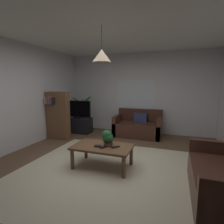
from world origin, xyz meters
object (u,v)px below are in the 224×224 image
(remote_on_table_0, at_px, (116,147))
(pendant_lamp, at_px, (102,56))
(tv, at_px, (77,109))
(potted_palm_corner, at_px, (82,113))
(couch_under_window, at_px, (138,127))
(bookshelf_corner, at_px, (58,115))
(remote_on_table_1, at_px, (104,147))
(book_on_table_0, at_px, (98,146))
(tv_stand, at_px, (78,125))
(potted_plant_on_table, at_px, (107,138))
(coffee_table, at_px, (102,149))

(remote_on_table_0, xyz_separation_m, pendant_lamp, (-0.27, 0.01, 1.67))
(tv, relative_size, potted_palm_corner, 0.74)
(couch_under_window, xyz_separation_m, bookshelf_corner, (-2.17, -1.12, 0.44))
(remote_on_table_0, xyz_separation_m, bookshelf_corner, (-2.24, 1.31, 0.28))
(couch_under_window, relative_size, remote_on_table_1, 8.99)
(pendant_lamp, bearing_deg, remote_on_table_0, -2.04)
(bookshelf_corner, bearing_deg, book_on_table_0, -36.10)
(remote_on_table_1, bearing_deg, book_on_table_0, -160.51)
(bookshelf_corner, distance_m, pendant_lamp, 2.74)
(couch_under_window, xyz_separation_m, remote_on_table_1, (-0.15, -2.51, 0.17))
(remote_on_table_0, height_order, tv_stand, tv_stand)
(couch_under_window, bearing_deg, bookshelf_corner, -152.83)
(remote_on_table_0, bearing_deg, bookshelf_corner, -166.14)
(remote_on_table_1, distance_m, tv, 2.90)
(potted_plant_on_table, height_order, bookshelf_corner, bookshelf_corner)
(couch_under_window, bearing_deg, remote_on_table_0, -88.51)
(book_on_table_0, relative_size, remote_on_table_1, 0.72)
(book_on_table_0, distance_m, remote_on_table_0, 0.35)
(potted_plant_on_table, height_order, tv, tv)
(coffee_table, xyz_separation_m, tv, (-1.78, 2.12, 0.43))
(remote_on_table_1, distance_m, tv_stand, 2.90)
(remote_on_table_0, xyz_separation_m, remote_on_table_1, (-0.21, -0.08, 0.00))
(coffee_table, height_order, bookshelf_corner, bookshelf_corner)
(potted_plant_on_table, xyz_separation_m, potted_palm_corner, (-1.93, 2.54, 0.00))
(potted_palm_corner, bearing_deg, book_on_table_0, -56.31)
(remote_on_table_0, xyz_separation_m, tv, (-2.05, 2.13, 0.36))
(book_on_table_0, relative_size, tv_stand, 0.13)
(couch_under_window, height_order, tv, tv)
(couch_under_window, distance_m, bookshelf_corner, 2.48)
(tv_stand, height_order, tv, tv)
(tv_stand, bearing_deg, remote_on_table_0, -46.41)
(tv_stand, distance_m, tv, 0.55)
(book_on_table_0, distance_m, bookshelf_corner, 2.36)
(remote_on_table_0, height_order, tv, tv)
(potted_palm_corner, xyz_separation_m, bookshelf_corner, (-0.13, -1.27, 0.13))
(book_on_table_0, bearing_deg, remote_on_table_0, 11.75)
(book_on_table_0, xyz_separation_m, potted_palm_corner, (-1.77, 2.65, 0.15))
(couch_under_window, height_order, remote_on_table_0, couch_under_window)
(bookshelf_corner, bearing_deg, remote_on_table_1, -34.45)
(coffee_table, xyz_separation_m, tv_stand, (-1.78, 2.14, -0.12))
(tv, relative_size, pendant_lamp, 1.49)
(remote_on_table_0, relative_size, potted_palm_corner, 0.12)
(remote_on_table_0, xyz_separation_m, tv_stand, (-2.05, 2.15, -0.19))
(remote_on_table_0, relative_size, potted_plant_on_table, 0.51)
(tv_stand, relative_size, pendant_lamp, 1.41)
(potted_palm_corner, relative_size, pendant_lamp, 2.02)
(coffee_table, relative_size, pendant_lamp, 1.77)
(remote_on_table_0, height_order, pendant_lamp, pendant_lamp)
(couch_under_window, distance_m, remote_on_table_1, 2.52)
(tv_stand, xyz_separation_m, pendant_lamp, (1.78, -2.14, 1.86))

